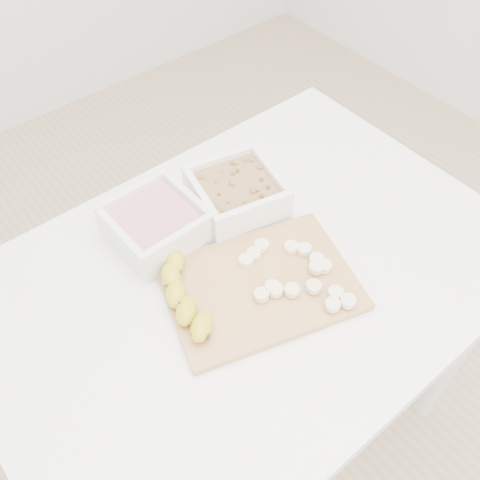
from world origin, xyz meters
TOP-DOWN VIEW (x-y plane):
  - ground at (0.00, 0.00)m, footprint 3.50×3.50m
  - table at (0.00, 0.00)m, footprint 1.00×0.70m
  - bowl_yogurt at (-0.09, 0.17)m, footprint 0.17×0.17m
  - bowl_granola at (0.08, 0.14)m, footprint 0.20×0.20m
  - cutting_board at (-0.01, -0.04)m, footprint 0.39×0.32m
  - banana at (-0.14, 0.01)m, footprint 0.14×0.20m
  - banana_slices at (0.05, -0.07)m, footprint 0.16×0.22m

SIDE VIEW (x-z plane):
  - ground at x=0.00m, z-range 0.00..0.00m
  - table at x=0.00m, z-range 0.28..1.03m
  - cutting_board at x=-0.01m, z-range 0.75..0.76m
  - banana_slices at x=0.05m, z-range 0.77..0.78m
  - banana at x=-0.14m, z-range 0.77..0.80m
  - bowl_yogurt at x=-0.09m, z-range 0.75..0.83m
  - bowl_granola at x=0.08m, z-range 0.75..0.83m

